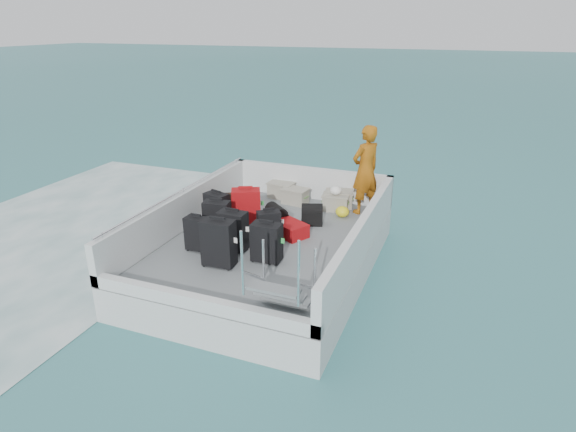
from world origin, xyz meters
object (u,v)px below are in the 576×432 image
(suitcase_0, at_px, (197,234))
(suitcase_1, at_px, (217,220))
(suitcase_8, at_px, (290,229))
(crate_1, at_px, (295,197))
(crate_0, at_px, (281,191))
(suitcase_3, at_px, (219,244))
(suitcase_4, at_px, (233,231))
(crate_2, at_px, (335,203))
(passenger, at_px, (365,170))
(suitcase_6, at_px, (267,243))
(suitcase_2, at_px, (217,210))
(crate_3, at_px, (339,199))
(suitcase_5, at_px, (246,208))
(suitcase_7, at_px, (269,227))

(suitcase_0, xyz_separation_m, suitcase_1, (0.06, 0.60, 0.04))
(suitcase_8, height_order, crate_1, crate_1)
(suitcase_1, distance_m, crate_0, 2.46)
(suitcase_3, xyz_separation_m, suitcase_4, (-0.05, 0.58, -0.04))
(suitcase_3, relative_size, crate_2, 1.52)
(suitcase_1, distance_m, passenger, 3.17)
(suitcase_4, xyz_separation_m, suitcase_6, (0.70, -0.17, -0.02))
(suitcase_3, bearing_deg, suitcase_1, 117.12)
(suitcase_1, distance_m, suitcase_8, 1.34)
(suitcase_0, distance_m, suitcase_6, 1.28)
(suitcase_1, xyz_separation_m, crate_2, (1.62, 2.13, -0.19))
(suitcase_6, distance_m, crate_0, 3.13)
(passenger, bearing_deg, suitcase_4, 2.58)
(crate_0, height_order, crate_1, crate_0)
(suitcase_6, bearing_deg, suitcase_2, 143.76)
(suitcase_4, height_order, suitcase_8, suitcase_4)
(suitcase_8, bearing_deg, crate_0, 55.49)
(suitcase_1, bearing_deg, crate_1, 62.30)
(crate_3, bearing_deg, suitcase_8, -104.22)
(crate_2, bearing_deg, suitcase_4, -113.86)
(suitcase_2, bearing_deg, suitcase_5, 34.61)
(suitcase_2, height_order, passenger, passenger)
(suitcase_1, distance_m, suitcase_4, 0.63)
(suitcase_5, height_order, crate_2, suitcase_5)
(crate_2, bearing_deg, crate_0, 167.34)
(suitcase_3, bearing_deg, passenger, 59.63)
(suitcase_0, bearing_deg, suitcase_6, 2.75)
(suitcase_2, bearing_deg, suitcase_0, -62.91)
(crate_0, bearing_deg, crate_2, -12.66)
(suitcase_2, height_order, crate_3, suitcase_2)
(suitcase_3, bearing_deg, crate_1, 84.35)
(suitcase_5, relative_size, suitcase_6, 1.11)
(suitcase_7, height_order, passenger, passenger)
(suitcase_3, xyz_separation_m, crate_0, (-0.29, 3.39, -0.23))
(suitcase_3, xyz_separation_m, suitcase_6, (0.65, 0.41, -0.06))
(suitcase_1, relative_size, crate_1, 1.36)
(suitcase_5, relative_size, crate_2, 1.44)
(crate_3, bearing_deg, crate_0, 176.08)
(suitcase_5, bearing_deg, crate_0, 63.68)
(suitcase_0, xyz_separation_m, suitcase_4, (0.57, 0.23, 0.05))
(suitcase_0, xyz_separation_m, suitcase_6, (1.27, 0.06, 0.03))
(suitcase_5, relative_size, suitcase_7, 1.29)
(suitcase_8, xyz_separation_m, crate_2, (0.43, 1.57, 0.03))
(suitcase_1, height_order, suitcase_2, suitcase_1)
(suitcase_6, bearing_deg, suitcase_1, 154.48)
(suitcase_1, relative_size, suitcase_2, 1.06)
(suitcase_2, xyz_separation_m, suitcase_3, (0.84, -1.45, 0.06))
(suitcase_1, xyz_separation_m, suitcase_6, (1.21, -0.54, -0.02))
(crate_1, bearing_deg, suitcase_5, -106.10)
(suitcase_3, distance_m, crate_0, 3.41)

